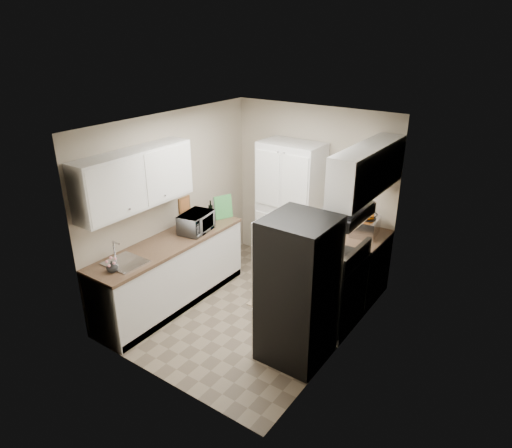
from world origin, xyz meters
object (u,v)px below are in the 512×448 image
object	(u,v)px
microwave	(196,223)
electric_range	(331,289)
toaster_oven	(365,226)
refrigerator	(298,291)
wine_bottle	(211,210)
pantry_cabinet	(290,209)

from	to	relation	value
microwave	electric_range	bearing A→B (deg)	-88.38
electric_range	toaster_oven	xyz separation A→B (m)	(0.04, 0.86, 0.56)
microwave	refrigerator	bearing A→B (deg)	-112.57
toaster_oven	wine_bottle	bearing A→B (deg)	-167.26
refrigerator	wine_bottle	size ratio (longest dim) A/B	6.64
pantry_cabinet	electric_range	world-z (taller)	pantry_cabinet
pantry_cabinet	wine_bottle	xyz separation A→B (m)	(-0.84, -0.83, 0.05)
refrigerator	pantry_cabinet	bearing A→B (deg)	123.46
pantry_cabinet	microwave	xyz separation A→B (m)	(-0.71, -1.30, 0.05)
electric_range	pantry_cabinet	bearing A→B (deg)	141.78
microwave	toaster_oven	bearing A→B (deg)	-66.98
electric_range	refrigerator	size ratio (longest dim) A/B	0.66
refrigerator	wine_bottle	xyz separation A→B (m)	(-1.98, 0.89, 0.20)
refrigerator	toaster_oven	distance (m)	1.67
pantry_cabinet	electric_range	size ratio (longest dim) A/B	1.77
refrigerator	wine_bottle	world-z (taller)	refrigerator
microwave	toaster_oven	distance (m)	2.28
electric_range	wine_bottle	distance (m)	2.10
microwave	pantry_cabinet	bearing A→B (deg)	-38.23
pantry_cabinet	wine_bottle	bearing A→B (deg)	-135.42
wine_bottle	toaster_oven	size ratio (longest dim) A/B	0.63
pantry_cabinet	toaster_oven	xyz separation A→B (m)	(1.21, -0.07, 0.04)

